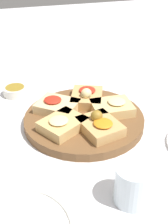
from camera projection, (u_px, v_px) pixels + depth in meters
ground_plane at (84, 123)px, 0.94m from camera, size 3.00×3.00×0.00m
serving_board at (84, 120)px, 0.93m from camera, size 0.35×0.35×0.03m
focaccia_slice_0 at (87, 97)px, 0.99m from camera, size 0.13×0.14×0.06m
focaccia_slice_1 at (57, 106)px, 0.94m from camera, size 0.15×0.15×0.04m
focaccia_slice_2 at (63, 124)px, 0.86m from camera, size 0.15×0.14×0.04m
focaccia_slice_3 at (100, 125)px, 0.85m from camera, size 0.12×0.14×0.06m
focaccia_slice_4 at (113, 108)px, 0.93m from camera, size 0.12×0.10×0.04m
water_glass at (133, 184)px, 0.66m from camera, size 0.08×0.08×0.09m
dipping_bowl at (15, 91)px, 1.08m from camera, size 0.08×0.08×0.03m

